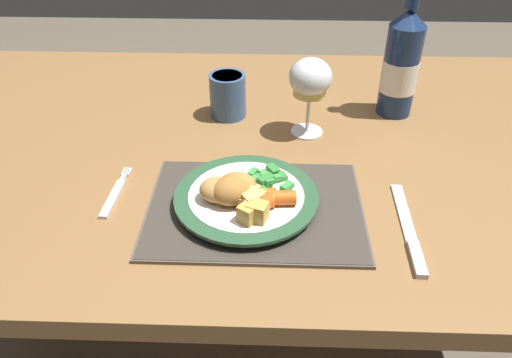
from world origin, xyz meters
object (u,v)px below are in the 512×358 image
dining_table (280,174)px  dinner_plate (246,198)px  wine_glass (310,81)px  fork (114,195)px  bottle (401,64)px  table_knife (410,235)px  drinking_cup (228,95)px

dining_table → dinner_plate: (-0.06, -0.21, 0.10)m
dinner_plate → dining_table: bearing=74.2°
wine_glass → dinner_plate: bearing=-114.4°
dinner_plate → fork: bearing=174.8°
dining_table → bottle: size_ratio=5.28×
bottle → fork: bearing=-148.9°
table_knife → drinking_cup: bearing=129.3°
wine_glass → bottle: (0.19, 0.09, -0.00)m
table_knife → bottle: (0.05, 0.40, 0.11)m
fork → table_knife: table_knife is taller
table_knife → bottle: 0.42m
dining_table → table_knife: size_ratio=7.33×
dinner_plate → bottle: bottle is taller
fork → dining_table: bearing=33.7°
drinking_cup → bottle: bearing=4.2°
bottle → drinking_cup: 0.36m
fork → bottle: bottle is taller
fork → wine_glass: (0.33, 0.22, 0.11)m
table_knife → drinking_cup: drinking_cup is taller
bottle → dinner_plate: bearing=-131.8°
dining_table → bottle: bottle is taller
wine_glass → bottle: bearing=26.3°
fork → wine_glass: wine_glass is taller
dining_table → table_knife: (0.19, -0.27, 0.08)m
dinner_plate → wine_glass: 0.28m
wine_glass → drinking_cup: 0.19m
table_knife → dining_table: bearing=125.4°
fork → drinking_cup: 0.34m
dining_table → fork: (-0.28, -0.19, 0.08)m
dinner_plate → table_knife: bearing=-14.0°
drinking_cup → fork: bearing=-120.2°
wine_glass → drinking_cup: (-0.16, 0.07, -0.07)m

